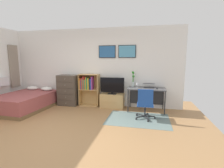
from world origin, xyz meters
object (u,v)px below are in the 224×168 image
bookshelf (88,87)px  desk (146,92)px  office_chair (145,103)px  computer_mouse (157,88)px  laptop (149,86)px  wine_glass (137,84)px  television (112,86)px  bamboo_vase (133,79)px  bed (25,101)px  dresser (68,90)px  tv_stand (112,101)px

bookshelf → desk: 2.03m
office_chair → computer_mouse: office_chair is taller
laptop → wine_glass: bearing=-164.6°
television → bookshelf: bearing=175.5°
computer_mouse → bamboo_vase: (-0.76, 0.28, 0.23)m
bed → desk: (3.93, 0.74, 0.35)m
dresser → bed: bearing=-147.0°
television → wine_glass: size_ratio=4.54×
dresser → computer_mouse: 3.08m
bed → tv_stand: 2.90m
bed → computer_mouse: 4.31m
dresser → tv_stand: (1.62, 0.01, -0.30)m
desk → wine_glass: 0.42m
bookshelf → desk: size_ratio=0.98×
bookshelf → tv_stand: (0.89, -0.05, -0.45)m
television → desk: (1.14, -0.01, -0.15)m
computer_mouse → wine_glass: wine_glass is taller
desk → dresser: bearing=179.6°
office_chair → bed: bearing=176.0°
computer_mouse → bamboo_vase: bearing=159.8°
tv_stand → wine_glass: bearing=-11.1°
bed → office_chair: size_ratio=2.33×
desk → wine_glass: bearing=-156.7°
office_chair → wine_glass: (-0.28, 0.74, 0.42)m
bamboo_vase → desk: bearing=-17.2°
bed → tv_stand: bearing=17.7°
bed → office_chair: office_chair is taller
office_chair → bamboo_vase: 1.22m
television → office_chair: television is taller
office_chair → television: bearing=139.6°
bookshelf → television: bookshelf is taller
laptop → bamboo_vase: bearing=161.6°
tv_stand → television: (0.00, -0.02, 0.52)m
bookshelf → office_chair: (2.01, -0.96, -0.23)m
bed → bamboo_vase: bearing=16.3°
bookshelf → computer_mouse: size_ratio=10.83×
bookshelf → television: 0.89m
bookshelf → television: size_ratio=1.38×
office_chair → laptop: laptop is taller
dresser → computer_mouse: size_ratio=10.42×
dresser → bamboo_vase: size_ratio=2.14×
bookshelf → bamboo_vase: bamboo_vase is taller
bed → computer_mouse: bearing=10.2°
wine_glass → desk: bearing=23.3°
bed → bookshelf: (1.90, 0.82, 0.43)m
bookshelf → bed: bearing=-156.6°
office_chair → wine_glass: wine_glass is taller
bed → bamboo_vase: 3.66m
laptop → wine_glass: 0.39m
tv_stand → wine_glass: (0.84, -0.16, 0.64)m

